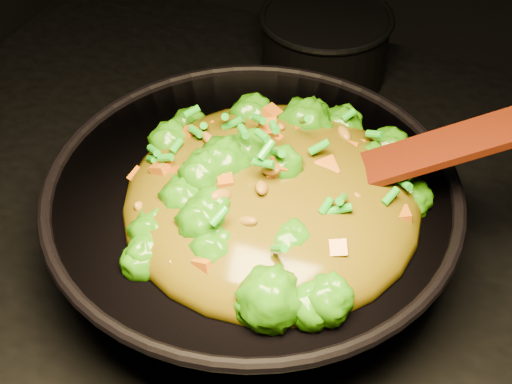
% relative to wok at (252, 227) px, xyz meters
% --- Properties ---
extents(wok, '(0.57, 0.57, 0.12)m').
position_rel_wok_xyz_m(wok, '(0.00, 0.00, 0.00)').
color(wok, black).
rests_on(wok, stovetop).
extents(stir_fry, '(0.39, 0.39, 0.10)m').
position_rel_wok_xyz_m(stir_fry, '(0.03, -0.02, 0.11)').
color(stir_fry, '#2B7B08').
rests_on(stir_fry, wok).
extents(spatula, '(0.29, 0.17, 0.13)m').
position_rel_wok_xyz_m(spatula, '(0.14, 0.04, 0.11)').
color(spatula, '#381208').
rests_on(spatula, wok).
extents(back_pot, '(0.25, 0.25, 0.11)m').
position_rel_wok_xyz_m(back_pot, '(-0.05, 0.39, -0.01)').
color(back_pot, black).
rests_on(back_pot, stovetop).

